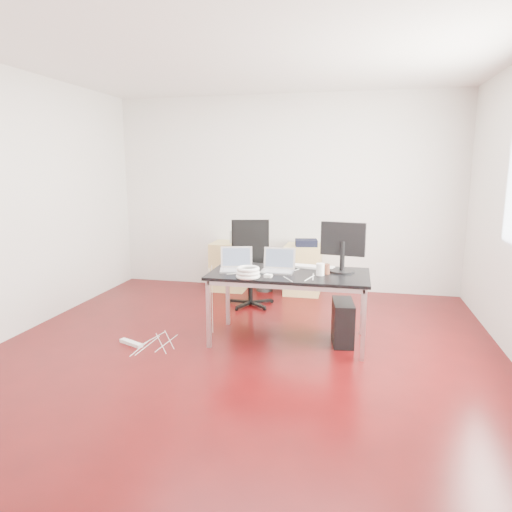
% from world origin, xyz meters
% --- Properties ---
extents(room_shell, '(5.00, 5.00, 5.00)m').
position_xyz_m(room_shell, '(0.04, 0.00, 1.40)').
color(room_shell, '#3C0607').
rests_on(room_shell, ground).
extents(desk, '(1.60, 0.80, 0.73)m').
position_xyz_m(desk, '(0.39, 0.36, 0.68)').
color(desk, black).
rests_on(desk, ground).
extents(office_chair, '(0.57, 0.59, 1.08)m').
position_xyz_m(office_chair, '(-0.30, 1.58, 0.61)').
color(office_chair, black).
rests_on(office_chair, ground).
extents(filing_cabinet_left, '(0.50, 0.50, 0.70)m').
position_xyz_m(filing_cabinet_left, '(-0.76, 2.23, 0.35)').
color(filing_cabinet_left, tan).
rests_on(filing_cabinet_left, ground).
extents(filing_cabinet_right, '(0.50, 0.50, 0.70)m').
position_xyz_m(filing_cabinet_right, '(0.32, 2.23, 0.35)').
color(filing_cabinet_right, tan).
rests_on(filing_cabinet_right, ground).
extents(pc_tower, '(0.25, 0.47, 0.44)m').
position_xyz_m(pc_tower, '(0.94, 0.43, 0.22)').
color(pc_tower, black).
rests_on(pc_tower, ground).
extents(wastebasket, '(0.31, 0.31, 0.28)m').
position_xyz_m(wastebasket, '(-0.24, 2.25, 0.14)').
color(wastebasket, black).
rests_on(wastebasket, ground).
extents(power_strip, '(0.30, 0.18, 0.04)m').
position_xyz_m(power_strip, '(-1.17, -0.09, 0.02)').
color(power_strip, white).
rests_on(power_strip, ground).
extents(laptop_left, '(0.38, 0.33, 0.23)m').
position_xyz_m(laptop_left, '(-0.17, 0.36, 0.79)').
color(laptop_left, silver).
rests_on(laptop_left, desk).
extents(laptop_right, '(0.33, 0.26, 0.23)m').
position_xyz_m(laptop_right, '(0.27, 0.40, 0.79)').
color(laptop_right, silver).
rests_on(laptop_right, desk).
extents(monitor, '(0.45, 0.26, 0.51)m').
position_xyz_m(monitor, '(0.91, 0.51, 1.01)').
color(monitor, black).
rests_on(monitor, desk).
extents(keyboard, '(0.46, 0.20, 0.02)m').
position_xyz_m(keyboard, '(0.61, 0.63, 0.74)').
color(keyboard, white).
rests_on(keyboard, desk).
extents(cup_white, '(0.09, 0.09, 0.12)m').
position_xyz_m(cup_white, '(0.70, 0.31, 0.79)').
color(cup_white, white).
rests_on(cup_white, desk).
extents(cup_brown, '(0.10, 0.10, 0.10)m').
position_xyz_m(cup_brown, '(0.75, 0.38, 0.78)').
color(cup_brown, '#582D1E').
rests_on(cup_brown, desk).
extents(cable_coil, '(0.24, 0.24, 0.11)m').
position_xyz_m(cable_coil, '(0.03, 0.06, 0.78)').
color(cable_coil, white).
rests_on(cable_coil, desk).
extents(power_adapter, '(0.08, 0.08, 0.03)m').
position_xyz_m(power_adapter, '(0.22, 0.12, 0.74)').
color(power_adapter, white).
rests_on(power_adapter, desk).
extents(speaker, '(0.10, 0.09, 0.18)m').
position_xyz_m(speaker, '(-0.69, 2.19, 0.79)').
color(speaker, '#9E9E9E').
rests_on(speaker, filing_cabinet_left).
extents(navy_garment, '(0.34, 0.29, 0.09)m').
position_xyz_m(navy_garment, '(0.37, 2.18, 0.74)').
color(navy_garment, black).
rests_on(navy_garment, filing_cabinet_right).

